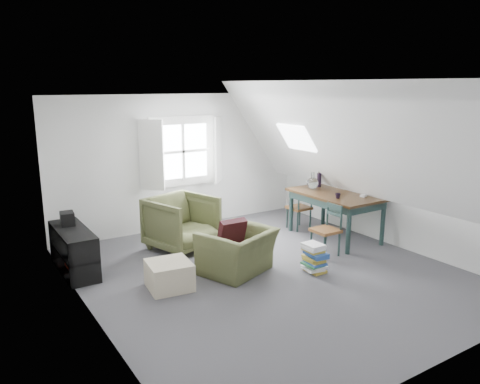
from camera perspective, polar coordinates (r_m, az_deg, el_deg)
floor at (r=6.90m, az=3.39°, el=-9.76°), size 5.50×5.50×0.00m
ceiling at (r=6.37m, az=3.70°, el=11.47°), size 5.50×5.50×0.00m
wall_back at (r=8.85m, az=-7.06°, el=3.68°), size 5.00×0.00×5.00m
wall_front at (r=4.68m, az=23.96°, el=-5.77°), size 5.00×0.00×5.00m
wall_left at (r=5.47m, az=-18.14°, el=-2.67°), size 0.00×5.50×5.50m
wall_right at (r=8.22m, az=17.76°, el=2.45°), size 0.00×5.50×5.50m
slope_left at (r=5.66m, az=-9.19°, el=3.77°), size 3.19×5.50×4.48m
slope_right at (r=7.44m, az=13.32°, el=5.77°), size 3.19×5.50×4.48m
dormer_window at (r=8.75m, az=-6.88°, el=4.90°), size 1.71×0.35×1.30m
skylight at (r=8.39m, az=6.91°, el=6.59°), size 0.35×0.75×0.47m
armchair_near at (r=6.90m, az=-0.32°, el=-9.73°), size 1.22×1.15×0.64m
armchair_far at (r=7.90m, az=-7.02°, el=-6.84°), size 1.20×1.22×0.89m
throw_pillow at (r=6.83m, az=-1.00°, el=-4.98°), size 0.41×0.25×0.42m
ottoman at (r=6.40m, az=-8.62°, el=-9.98°), size 0.62×0.62×0.37m
dining_table at (r=8.36m, az=11.58°, el=-0.85°), size 0.98×1.63×0.81m
demijohn at (r=8.53m, az=8.82°, el=1.13°), size 0.21×0.21×0.30m
vase_twigs at (r=8.76m, az=9.62°, el=1.55°), size 0.08×0.09×0.64m
cup at (r=7.95m, az=11.82°, el=-0.76°), size 0.12×0.12×0.09m
paper_box at (r=8.17m, az=14.82°, el=-0.43°), size 0.13×0.10×0.04m
dining_chair_far at (r=8.82m, az=7.33°, el=-1.85°), size 0.38×0.38×0.81m
dining_chair_near at (r=7.56m, az=10.58°, el=-4.48°), size 0.38×0.38×0.82m
media_shelf at (r=7.20m, az=-19.51°, el=-7.05°), size 0.42×1.26×0.64m
electronics_box at (r=7.34m, az=-20.31°, el=-3.11°), size 0.22×0.28×0.21m
magazine_stack at (r=6.92m, az=9.05°, el=-7.93°), size 0.32×0.38×0.42m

